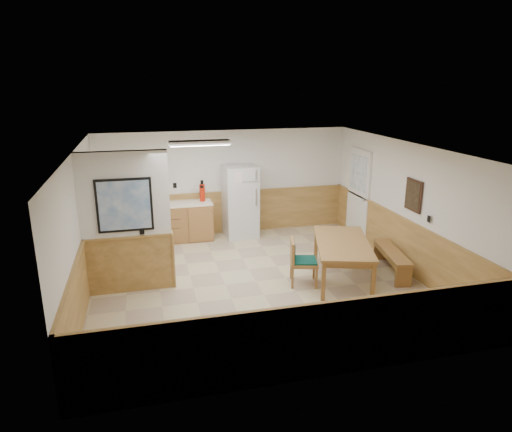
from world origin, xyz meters
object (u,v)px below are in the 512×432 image
object	(u,v)px
refrigerator	(240,201)
dining_chair	(299,259)
dining_bench	(392,256)
soap_bottle	(127,201)
fire_extinguisher	(202,192)
dining_table	(343,246)

from	to	relation	value
refrigerator	dining_chair	xyz separation A→B (m)	(0.45, -2.91, -0.36)
dining_bench	soap_bottle	bearing A→B (deg)	161.24
dining_chair	fire_extinguisher	size ratio (longest dim) A/B	1.71
dining_table	soap_bottle	world-z (taller)	soap_bottle
fire_extinguisher	soap_bottle	world-z (taller)	fire_extinguisher
dining_bench	fire_extinguisher	bearing A→B (deg)	149.48
refrigerator	fire_extinguisher	xyz separation A→B (m)	(-0.88, 0.08, 0.26)
dining_chair	fire_extinguisher	xyz separation A→B (m)	(-1.33, 3.00, 0.62)
dining_chair	soap_bottle	distance (m)	4.26
refrigerator	soap_bottle	size ratio (longest dim) A/B	6.90
dining_table	dining_bench	xyz separation A→B (m)	(1.09, 0.07, -0.32)
refrigerator	dining_chair	world-z (taller)	refrigerator
dining_chair	dining_bench	bearing A→B (deg)	16.68
dining_table	soap_bottle	size ratio (longest dim) A/B	8.45
fire_extinguisher	dining_table	bearing A→B (deg)	-65.23
dining_table	soap_bottle	distance (m)	4.89
dining_table	fire_extinguisher	size ratio (longest dim) A/B	4.23
dining_bench	dining_chair	xyz separation A→B (m)	(-1.93, -0.05, 0.16)
dining_table	dining_chair	xyz separation A→B (m)	(-0.85, 0.02, -0.17)
refrigerator	fire_extinguisher	size ratio (longest dim) A/B	3.46
dining_table	dining_bench	bearing A→B (deg)	20.88
refrigerator	dining_bench	distance (m)	3.76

